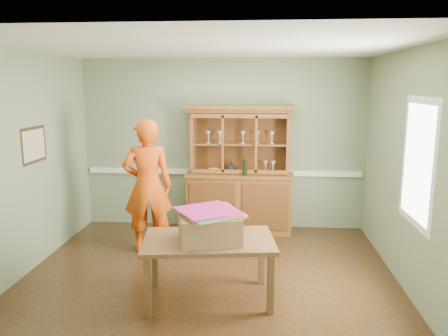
# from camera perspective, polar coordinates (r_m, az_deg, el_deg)

# --- Properties ---
(floor) EXTENTS (4.50, 4.50, 0.00)m
(floor) POSITION_cam_1_polar(r_m,az_deg,el_deg) (5.46, -2.01, -14.04)
(floor) COLOR #473016
(floor) RESTS_ON ground
(ceiling) EXTENTS (4.50, 4.50, 0.00)m
(ceiling) POSITION_cam_1_polar(r_m,az_deg,el_deg) (4.96, -2.23, 15.51)
(ceiling) COLOR white
(ceiling) RESTS_ON wall_back
(wall_back) EXTENTS (4.50, 0.00, 4.50)m
(wall_back) POSITION_cam_1_polar(r_m,az_deg,el_deg) (7.00, -0.17, 3.10)
(wall_back) COLOR gray
(wall_back) RESTS_ON floor
(wall_left) EXTENTS (0.00, 4.00, 4.00)m
(wall_left) POSITION_cam_1_polar(r_m,az_deg,el_deg) (5.75, -24.96, 0.37)
(wall_left) COLOR gray
(wall_left) RESTS_ON floor
(wall_right) EXTENTS (0.00, 4.00, 4.00)m
(wall_right) POSITION_cam_1_polar(r_m,az_deg,el_deg) (5.27, 22.97, -0.36)
(wall_right) COLOR gray
(wall_right) RESTS_ON floor
(wall_front) EXTENTS (4.50, 0.00, 4.50)m
(wall_front) POSITION_cam_1_polar(r_m,az_deg,el_deg) (3.12, -6.50, -6.91)
(wall_front) COLOR gray
(wall_front) RESTS_ON floor
(chair_rail) EXTENTS (4.41, 0.05, 0.08)m
(chair_rail) POSITION_cam_1_polar(r_m,az_deg,el_deg) (7.05, -0.19, -0.55)
(chair_rail) COLOR white
(chair_rail) RESTS_ON wall_back
(framed_map) EXTENTS (0.03, 0.60, 0.46)m
(framed_map) POSITION_cam_1_polar(r_m,az_deg,el_deg) (5.97, -23.54, 2.78)
(framed_map) COLOR #352515
(framed_map) RESTS_ON wall_left
(window_panel) EXTENTS (0.03, 0.96, 1.36)m
(window_panel) POSITION_cam_1_polar(r_m,az_deg,el_deg) (4.96, 23.93, 0.67)
(window_panel) COLOR white
(window_panel) RESTS_ON wall_right
(china_hutch) EXTENTS (1.69, 0.56, 1.98)m
(china_hutch) POSITION_cam_1_polar(r_m,az_deg,el_deg) (6.88, 2.03, -2.55)
(china_hutch) COLOR brown
(china_hutch) RESTS_ON floor
(dining_table) EXTENTS (1.47, 1.00, 0.69)m
(dining_table) POSITION_cam_1_polar(r_m,az_deg,el_deg) (4.71, -2.01, -10.16)
(dining_table) COLOR brown
(dining_table) RESTS_ON floor
(cardboard_box) EXTENTS (0.72, 0.63, 0.29)m
(cardboard_box) POSITION_cam_1_polar(r_m,az_deg,el_deg) (4.56, -1.90, -7.91)
(cardboard_box) COLOR #946C4C
(cardboard_box) RESTS_ON dining_table
(kite_stack) EXTENTS (0.76, 0.76, 0.05)m
(kite_stack) POSITION_cam_1_polar(r_m,az_deg,el_deg) (4.54, -1.79, -5.74)
(kite_stack) COLOR yellow
(kite_stack) RESTS_ON cardboard_box
(person) EXTENTS (0.76, 0.60, 1.85)m
(person) POSITION_cam_1_polar(r_m,az_deg,el_deg) (6.08, -9.94, -2.35)
(person) COLOR #E7510E
(person) RESTS_ON floor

